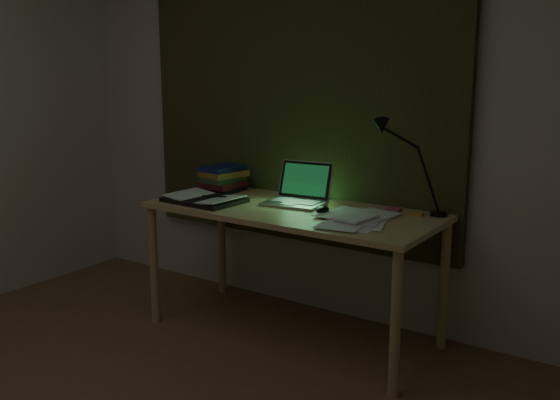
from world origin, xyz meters
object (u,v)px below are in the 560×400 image
Objects in this scene: laptop at (294,184)px; loose_papers at (348,217)px; desk_lamp at (441,170)px; book_stack at (223,178)px; open_textbook at (204,199)px; desk at (292,272)px.

laptop is 1.01× the size of loose_papers.
laptop is 0.76× the size of desk_lamp.
book_stack is at bearing 166.24° from laptop.
book_stack is at bearing 113.13° from open_textbook.
desk_lamp is at bearing 21.98° from open_textbook.
desk_lamp reaches higher than loose_papers.
desk is 4.41× the size of laptop.
laptop is at bearing 163.57° from loose_papers.
desk is 0.50m from laptop.
laptop reaches higher than book_stack.
loose_papers is at bearing -21.81° from laptop.
desk_lamp is (0.78, 0.21, 0.13)m from laptop.
desk is 6.46× the size of book_stack.
desk_lamp reaches higher than open_textbook.
laptop is 0.60m from book_stack.
laptop is 1.46× the size of book_stack.
loose_papers is (1.01, -0.21, -0.07)m from book_stack.
book_stack is (-0.63, 0.17, 0.46)m from desk.
desk_lamp is at bearing 5.00° from book_stack.
open_textbook is (-0.48, -0.23, -0.10)m from laptop.
laptop is 0.86× the size of open_textbook.
desk is at bearing 18.83° from open_textbook.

